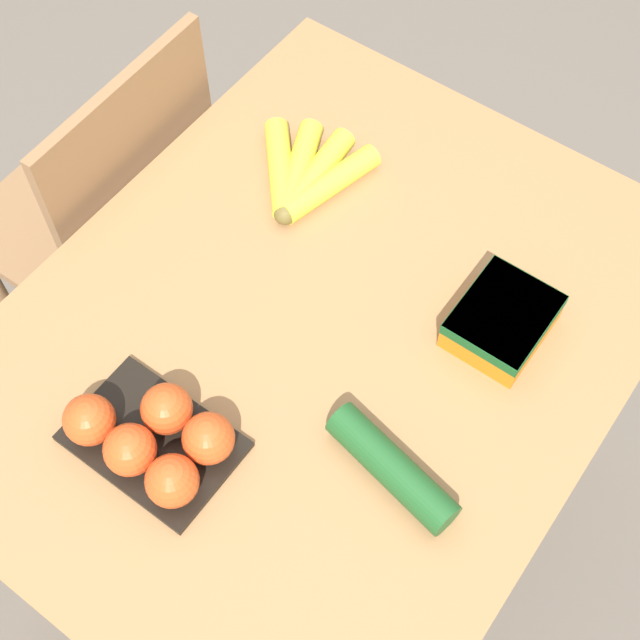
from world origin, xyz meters
The scene contains 7 objects.
ground_plane centered at (0.00, 0.00, 0.00)m, with size 12.00×12.00×0.00m, color #665B51.
dining_table centered at (0.00, 0.00, 0.65)m, with size 1.06×0.83×0.77m.
chair centered at (0.09, 0.58, 0.48)m, with size 0.43×0.41×0.92m.
banana_bunch centered at (0.21, 0.18, 0.79)m, with size 0.21×0.20×0.04m.
tomato_pack centered at (-0.28, 0.07, 0.81)m, with size 0.16×0.23×0.08m.
carrot_bag centered at (0.15, -0.21, 0.80)m, with size 0.15×0.12×0.06m.
cucumber_near centered at (-0.13, -0.21, 0.80)m, with size 0.09×0.21×0.05m.
Camera 1 is at (-0.53, -0.39, 1.90)m, focal length 50.00 mm.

